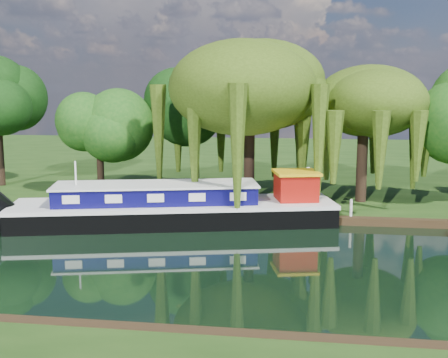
# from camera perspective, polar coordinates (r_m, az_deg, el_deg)

# --- Properties ---
(ground) EXTENTS (120.00, 120.00, 0.00)m
(ground) POSITION_cam_1_polar(r_m,az_deg,el_deg) (25.49, 7.37, -8.75)
(ground) COLOR black
(far_bank) EXTENTS (120.00, 52.00, 0.45)m
(far_bank) POSITION_cam_1_polar(r_m,az_deg,el_deg) (58.76, 7.92, 1.68)
(far_bank) COLOR #1A370F
(far_bank) RESTS_ON ground
(dutch_barge) EXTENTS (19.05, 8.49, 3.92)m
(dutch_barge) POSITION_cam_1_polar(r_m,az_deg,el_deg) (32.79, -4.80, -2.89)
(dutch_barge) COLOR black
(dutch_barge) RESTS_ON ground
(red_dinghy) EXTENTS (2.79, 2.01, 0.57)m
(red_dinghy) POSITION_cam_1_polar(r_m,az_deg,el_deg) (34.79, -18.58, -4.28)
(red_dinghy) COLOR maroon
(red_dinghy) RESTS_ON ground
(willow_left) EXTENTS (8.35, 8.35, 10.00)m
(willow_left) POSITION_cam_1_polar(r_m,az_deg,el_deg) (36.37, 2.63, 9.02)
(willow_left) COLOR black
(willow_left) RESTS_ON far_bank
(willow_right) EXTENTS (6.60, 6.60, 8.04)m
(willow_right) POSITION_cam_1_polar(r_m,az_deg,el_deg) (37.50, 14.03, 6.62)
(willow_right) COLOR black
(willow_right) RESTS_ON far_bank
(tree_far_left) EXTENTS (4.41, 4.41, 7.10)m
(tree_far_left) POSITION_cam_1_polar(r_m,az_deg,el_deg) (40.01, -12.59, 5.39)
(tree_far_left) COLOR black
(tree_far_left) RESTS_ON far_bank
(tree_far_mid) EXTENTS (4.93, 4.93, 8.07)m
(tree_far_mid) POSITION_cam_1_polar(r_m,az_deg,el_deg) (41.30, -2.95, 6.69)
(tree_far_mid) COLOR black
(tree_far_mid) RESTS_ON far_bank
(lamppost) EXTENTS (0.36, 0.36, 2.56)m
(lamppost) POSITION_cam_1_polar(r_m,az_deg,el_deg) (35.18, 8.54, 0.26)
(lamppost) COLOR silver
(lamppost) RESTS_ON far_bank
(mooring_posts) EXTENTS (19.16, 0.16, 1.00)m
(mooring_posts) POSITION_cam_1_polar(r_m,az_deg,el_deg) (33.39, 6.78, -2.74)
(mooring_posts) COLOR silver
(mooring_posts) RESTS_ON far_bank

